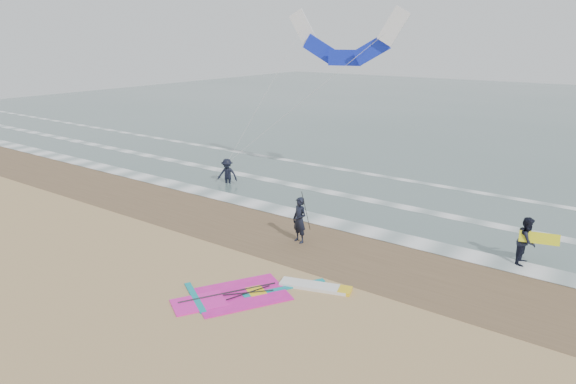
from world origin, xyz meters
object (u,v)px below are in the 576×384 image
Objects in this scene: person_walking at (527,241)px; surf_kite at (345,43)px; person_standing at (300,220)px; windsurf_rig at (261,293)px; person_wading at (227,168)px.

person_walking is 0.20× the size of surf_kite.
surf_kite reaches higher than person_standing.
person_standing reaches higher than windsurf_rig.
windsurf_rig is 2.75× the size of person_walking.
surf_kite is at bearing 68.86° from person_walking.
person_walking is at bearing -26.04° from person_wading.
person_standing is 9.14m from person_wading.
surf_kite reaches higher than windsurf_rig.
person_standing is 1.04× the size of person_wading.
person_walking is (7.65, 3.07, -0.05)m from person_standing.
surf_kite reaches higher than person_walking.
person_walking is at bearing -23.60° from surf_kite.
person_walking is (6.20, 7.29, 0.84)m from windsurf_rig.
person_wading reaches higher than windsurf_rig.
surf_kite is at bearing 8.59° from person_wading.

